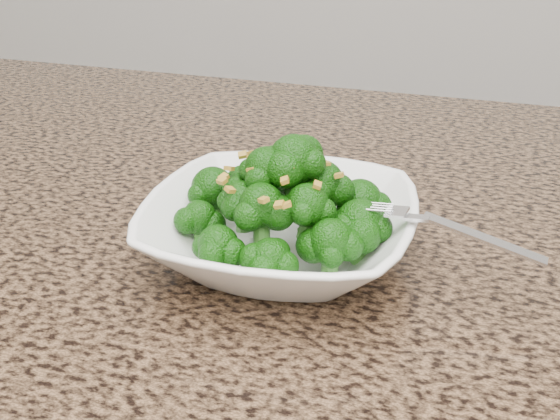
% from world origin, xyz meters
% --- Properties ---
extents(granite_counter, '(1.64, 1.04, 0.03)m').
position_xyz_m(granite_counter, '(0.00, 0.30, 0.89)').
color(granite_counter, brown).
rests_on(granite_counter, cabinet).
extents(bowl, '(0.25, 0.25, 0.06)m').
position_xyz_m(bowl, '(0.05, 0.27, 0.93)').
color(bowl, white).
rests_on(bowl, granite_counter).
extents(broccoli_pile, '(0.21, 0.21, 0.07)m').
position_xyz_m(broccoli_pile, '(0.05, 0.27, 1.00)').
color(broccoli_pile, '#114C08').
rests_on(broccoli_pile, bowl).
extents(garlic_topping, '(0.13, 0.13, 0.01)m').
position_xyz_m(garlic_topping, '(0.05, 0.27, 1.03)').
color(garlic_topping, '#B78E2C').
rests_on(garlic_topping, broccoli_pile).
extents(fork, '(0.17, 0.04, 0.01)m').
position_xyz_m(fork, '(0.18, 0.26, 0.96)').
color(fork, silver).
rests_on(fork, bowl).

